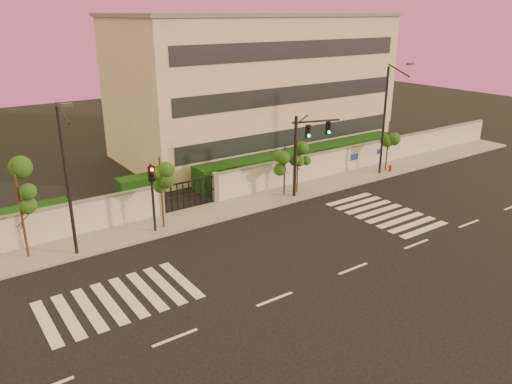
% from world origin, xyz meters
% --- Properties ---
extents(ground, '(120.00, 120.00, 0.00)m').
position_xyz_m(ground, '(0.00, 0.00, 0.00)').
color(ground, black).
rests_on(ground, ground).
extents(sidewalk, '(60.00, 3.00, 0.15)m').
position_xyz_m(sidewalk, '(0.00, 10.50, 0.07)').
color(sidewalk, gray).
rests_on(sidewalk, ground).
extents(perimeter_wall, '(60.00, 0.36, 2.20)m').
position_xyz_m(perimeter_wall, '(0.10, 12.00, 1.07)').
color(perimeter_wall, silver).
rests_on(perimeter_wall, ground).
extents(hedge_row, '(41.00, 4.25, 1.80)m').
position_xyz_m(hedge_row, '(1.17, 14.74, 0.82)').
color(hedge_row, black).
rests_on(hedge_row, ground).
extents(institutional_building, '(24.40, 12.40, 12.25)m').
position_xyz_m(institutional_building, '(9.00, 21.99, 6.16)').
color(institutional_building, beige).
rests_on(institutional_building, ground).
extents(road_markings, '(57.00, 7.62, 0.02)m').
position_xyz_m(road_markings, '(-1.58, 3.76, 0.01)').
color(road_markings, silver).
rests_on(road_markings, ground).
extents(street_tree_b, '(1.57, 1.25, 5.25)m').
position_xyz_m(street_tree_b, '(-13.27, 10.64, 3.86)').
color(street_tree_b, '#382314').
rests_on(street_tree_b, ground).
extents(street_tree_c, '(1.36, 1.08, 4.51)m').
position_xyz_m(street_tree_c, '(-5.75, 10.07, 3.32)').
color(street_tree_c, '#382314').
rests_on(street_tree_c, ground).
extents(street_tree_d, '(1.41, 1.12, 3.62)m').
position_xyz_m(street_tree_d, '(3.65, 10.40, 2.67)').
color(street_tree_d, '#382314').
rests_on(street_tree_d, ground).
extents(street_tree_e, '(1.33, 1.06, 3.93)m').
position_xyz_m(street_tree_e, '(4.77, 10.32, 2.89)').
color(street_tree_e, '#382314').
rests_on(street_tree_e, ground).
extents(street_tree_f, '(1.44, 1.14, 4.19)m').
position_xyz_m(street_tree_f, '(14.03, 10.23, 3.08)').
color(street_tree_f, '#382314').
rests_on(street_tree_f, ground).
extents(traffic_signal_main, '(3.62, 1.15, 5.80)m').
position_xyz_m(traffic_signal_main, '(4.79, 9.76, 3.67)').
color(traffic_signal_main, black).
rests_on(traffic_signal_main, ground).
extents(traffic_signal_secondary, '(0.33, 0.33, 4.24)m').
position_xyz_m(traffic_signal_secondary, '(-6.42, 9.83, 2.69)').
color(traffic_signal_secondary, black).
rests_on(traffic_signal_secondary, ground).
extents(streetlight_west, '(0.50, 2.03, 8.43)m').
position_xyz_m(streetlight_west, '(-11.09, 9.37, 4.56)').
color(streetlight_west, black).
rests_on(streetlight_west, ground).
extents(streetlight_east, '(0.53, 2.14, 8.90)m').
position_xyz_m(streetlight_east, '(13.05, 9.80, 4.81)').
color(streetlight_east, black).
rests_on(streetlight_east, ground).
extents(fire_hydrant, '(0.26, 0.26, 0.70)m').
position_xyz_m(fire_hydrant, '(14.05, 9.78, 0.35)').
color(fire_hydrant, '#B10B10').
rests_on(fire_hydrant, ground).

